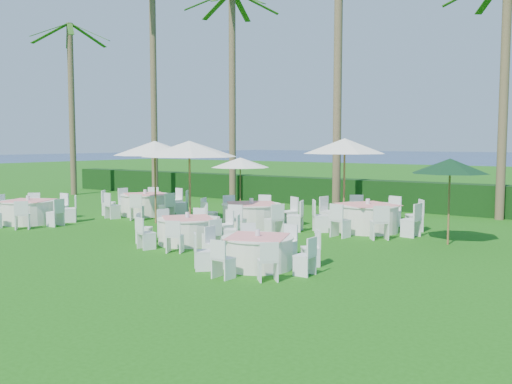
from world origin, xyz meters
TOP-DOWN VIEW (x-y plane):
  - ground at (0.00, 0.00)m, footprint 120.00×120.00m
  - hedge at (0.00, 12.00)m, footprint 34.00×1.00m
  - banquet_table_a at (-6.38, 0.92)m, footprint 3.20×3.20m
  - banquet_table_b at (0.84, 1.07)m, footprint 2.85×2.85m
  - banquet_table_c at (4.15, -0.29)m, footprint 2.82×2.82m
  - banquet_table_d at (-4.68, 4.81)m, footprint 3.30×3.30m
  - banquet_table_e at (0.75, 4.24)m, footprint 3.30×3.30m
  - banquet_table_f at (4.00, 5.97)m, footprint 3.47×3.47m
  - umbrella_a at (-2.76, 3.45)m, footprint 2.79×2.79m
  - umbrella_b at (-0.40, 2.58)m, footprint 2.94×2.94m
  - umbrella_c at (-1.65, 6.88)m, footprint 2.24×2.24m
  - umbrella_d at (2.83, 6.68)m, footprint 2.81×2.81m
  - umbrella_green at (6.76, 5.10)m, footprint 2.10×2.10m
  - palm_a at (-9.44, 10.09)m, footprint 4.18×4.39m
  - palm_b at (-5.07, 10.87)m, footprint 4.34×4.30m
  - palm_c at (1.25, 9.21)m, footprint 4.24×4.37m
  - palm_d at (6.78, 11.30)m, footprint 4.38×4.23m
  - palm_f at (-14.14, 8.73)m, footprint 4.11×4.40m

SIDE VIEW (x-z plane):
  - ground at x=0.00m, z-range 0.00..0.00m
  - banquet_table_c at x=4.15m, z-range -0.06..0.81m
  - banquet_table_b at x=0.84m, z-range -0.06..0.83m
  - banquet_table_a at x=-6.38m, z-range -0.06..0.91m
  - banquet_table_d at x=-4.68m, z-range -0.06..0.93m
  - banquet_table_e at x=0.75m, z-range -0.06..0.95m
  - banquet_table_f at x=4.00m, z-range -0.06..0.97m
  - hedge at x=0.00m, z-range 0.00..1.20m
  - umbrella_c at x=-1.65m, z-range 0.92..3.14m
  - umbrella_green at x=6.76m, z-range 0.97..3.34m
  - umbrella_a at x=-2.76m, z-range 1.17..4.02m
  - umbrella_b at x=-0.40m, z-range 1.17..4.02m
  - umbrella_d at x=2.83m, z-range 1.21..4.14m
  - palm_d at x=6.78m, z-range 0.46..9.22m
  - palm_f at x=-14.14m, z-range 0.46..9.49m
  - palm_b at x=-5.07m, z-range 0.47..10.26m
  - palm_a at x=-9.44m, z-range 0.48..11.85m
  - palm_c at x=1.25m, z-range 0.48..11.90m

